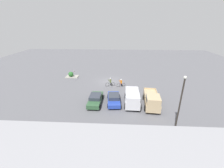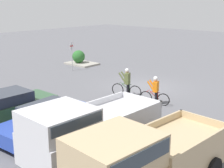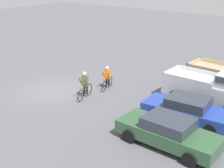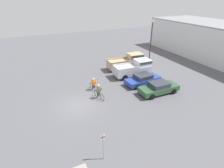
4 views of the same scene
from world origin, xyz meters
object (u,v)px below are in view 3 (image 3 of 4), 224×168
at_px(cyclist_1, 107,77).
at_px(sedan_0, 188,109).
at_px(pickup_truck_1, 217,88).
at_px(sedan_1, 168,132).
at_px(cyclist_0, 85,85).

bearing_deg(cyclist_1, sedan_0, 79.82).
distance_m(pickup_truck_1, sedan_0, 2.86).
relative_size(sedan_1, cyclist_1, 2.85).
bearing_deg(cyclist_1, pickup_truck_1, 103.72).
relative_size(cyclist_0, cyclist_1, 1.10).
height_order(pickup_truck_1, sedan_1, pickup_truck_1).
distance_m(sedan_0, cyclist_1, 6.40).
distance_m(sedan_1, cyclist_1, 7.72).
bearing_deg(pickup_truck_1, sedan_1, -1.41).
height_order(sedan_0, sedan_1, sedan_1).
relative_size(pickup_truck_1, cyclist_0, 2.92).
xyz_separation_m(cyclist_0, cyclist_1, (-2.07, 0.12, -0.04)).
bearing_deg(sedan_1, cyclist_0, -105.36).
bearing_deg(sedan_0, cyclist_0, -81.66).
xyz_separation_m(pickup_truck_1, sedan_0, (2.79, -0.48, -0.47)).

